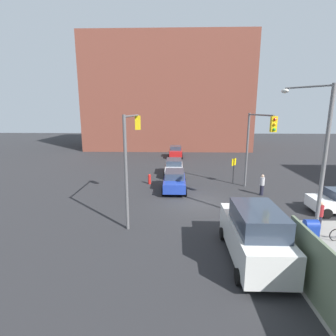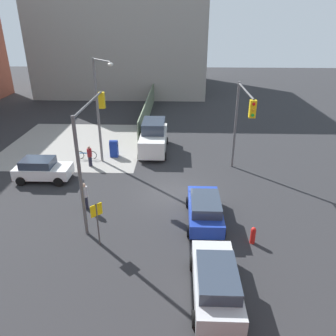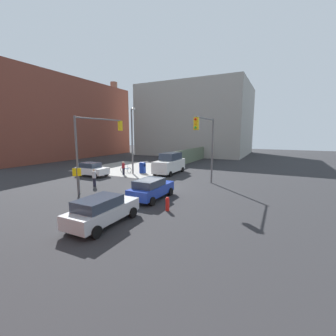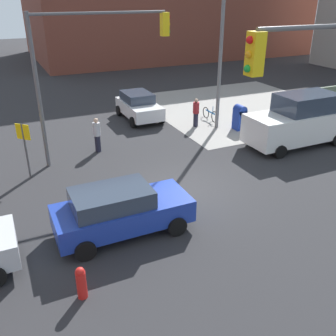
{
  "view_description": "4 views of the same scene",
  "coord_description": "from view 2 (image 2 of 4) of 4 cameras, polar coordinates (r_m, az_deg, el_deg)",
  "views": [
    {
      "loc": [
        18.49,
        -1.73,
        6.72
      ],
      "look_at": [
        -1.73,
        -2.37,
        2.25
      ],
      "focal_mm": 28.0,
      "sensor_mm": 36.0,
      "label": 1
    },
    {
      "loc": [
        -18.83,
        -0.35,
        10.56
      ],
      "look_at": [
        -0.05,
        0.31,
        1.89
      ],
      "focal_mm": 35.0,
      "sensor_mm": 36.0,
      "label": 2
    },
    {
      "loc": [
        -17.77,
        -10.62,
        5.11
      ],
      "look_at": [
        -0.72,
        -2.1,
        2.13
      ],
      "focal_mm": 24.0,
      "sensor_mm": 36.0,
      "label": 3
    },
    {
      "loc": [
        -6.1,
        -11.79,
        7.15
      ],
      "look_at": [
        -1.03,
        -0.9,
        1.49
      ],
      "focal_mm": 40.0,
      "sensor_mm": 36.0,
      "label": 4
    }
  ],
  "objects": [
    {
      "name": "ground_plane",
      "position": [
        21.6,
        0.83,
        -4.51
      ],
      "size": [
        120.0,
        120.0,
        0.0
      ],
      "primitive_type": "plane",
      "color": "#28282B"
    },
    {
      "name": "sidewalk_corner",
      "position": [
        31.2,
        -15.59,
        4.06
      ],
      "size": [
        12.0,
        12.0,
        0.01
      ],
      "primitive_type": "cube",
      "color": "gray",
      "rests_on": "ground"
    },
    {
      "name": "construction_fence",
      "position": [
        37.4,
        -3.55,
        10.23
      ],
      "size": [
        18.4,
        0.12,
        2.4
      ],
      "primitive_type": "cube",
      "color": "#607056",
      "rests_on": "ground"
    },
    {
      "name": "building_loft_east",
      "position": [
        55.54,
        -7.28,
        21.95
      ],
      "size": [
        20.0,
        24.0,
        15.98
      ],
      "color": "#9E9B93",
      "rests_on": "ground"
    },
    {
      "name": "traffic_signal_nw_corner",
      "position": [
        18.38,
        -13.47,
        5.38
      ],
      "size": [
        6.18,
        0.36,
        6.5
      ],
      "color": "#59595B",
      "rests_on": "ground"
    },
    {
      "name": "traffic_signal_se_corner",
      "position": [
        22.5,
        12.72,
        8.86
      ],
      "size": [
        5.33,
        0.36,
        6.5
      ],
      "color": "#59595B",
      "rests_on": "ground"
    },
    {
      "name": "street_lamp_corner",
      "position": [
        25.17,
        -11.83,
        10.79
      ],
      "size": [
        2.18,
        1.87,
        8.0
      ],
      "color": "slate",
      "rests_on": "ground"
    },
    {
      "name": "warning_sign_two_way",
      "position": [
        16.61,
        -12.25,
        -8.38
      ],
      "size": [
        0.48,
        0.48,
        2.4
      ],
      "color": "#4C4C4C",
      "rests_on": "ground"
    },
    {
      "name": "mailbox_blue",
      "position": [
        27.41,
        -9.4,
        3.48
      ],
      "size": [
        0.56,
        0.64,
        1.43
      ],
      "color": "navy",
      "rests_on": "ground"
    },
    {
      "name": "fire_hydrant",
      "position": [
        17.54,
        14.58,
        -11.22
      ],
      "size": [
        0.26,
        0.26,
        0.94
      ],
      "color": "red",
      "rests_on": "ground"
    },
    {
      "name": "coupe_white",
      "position": [
        24.67,
        -21.07,
        -0.19
      ],
      "size": [
        2.02,
        3.84,
        1.62
      ],
      "color": "white",
      "rests_on": "ground"
    },
    {
      "name": "coupe_blue",
      "position": [
        18.5,
        6.43,
        -7.09
      ],
      "size": [
        4.38,
        2.02,
        1.62
      ],
      "color": "#1E389E",
      "rests_on": "ground"
    },
    {
      "name": "coupe_silver",
      "position": [
        14.17,
        8.38,
        -18.88
      ],
      "size": [
        4.49,
        2.02,
        1.62
      ],
      "color": "#B7BABF",
      "rests_on": "ground"
    },
    {
      "name": "van_white_delivery",
      "position": [
        28.04,
        -2.51,
        5.42
      ],
      "size": [
        5.4,
        2.32,
        2.62
      ],
      "color": "white",
      "rests_on": "ground"
    },
    {
      "name": "pedestrian_crossing",
      "position": [
        20.19,
        -14.26,
        -4.7
      ],
      "size": [
        0.36,
        0.36,
        1.71
      ],
      "rotation": [
        0.0,
        0.0,
        3.49
      ],
      "color": "#B2B2B7",
      "rests_on": "ground"
    },
    {
      "name": "pedestrian_waiting",
      "position": [
        25.91,
        -13.48,
        2.08
      ],
      "size": [
        0.36,
        0.36,
        1.66
      ],
      "rotation": [
        0.0,
        0.0,
        4.77
      ],
      "color": "maroon",
      "rests_on": "ground"
    },
    {
      "name": "bicycle_leaning_on_fence",
      "position": [
        27.54,
        -14.06,
        2.22
      ],
      "size": [
        0.05,
        1.75,
        0.97
      ],
      "color": "black",
      "rests_on": "ground"
    }
  ]
}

